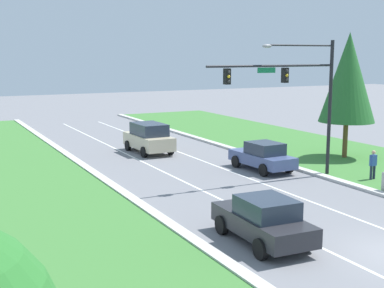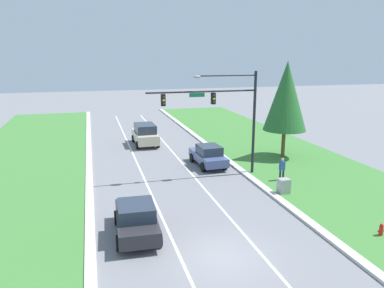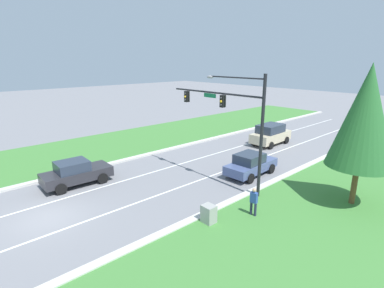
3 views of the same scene
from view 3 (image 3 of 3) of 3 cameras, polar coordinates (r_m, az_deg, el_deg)
ground_plane at (r=18.75m, az=-25.95°, el=-12.54°), size 160.00×160.00×0.00m
curb_strip_right at (r=14.08m, az=-18.67°, el=-21.35°), size 0.50×90.00×0.15m
curb_strip_left at (r=23.79m, az=-30.02°, el=-6.92°), size 0.50×90.00×0.15m
grass_verge_left at (r=28.72m, az=-32.41°, el=-3.70°), size 10.00×90.00×0.08m
lane_stripe_inner_left at (r=20.33m, az=-27.47°, el=-10.51°), size 0.14×81.00×0.01m
lane_stripe_inner_right at (r=17.21m, az=-24.11°, el=-14.91°), size 0.14×81.00×0.01m
traffic_signal_mast at (r=19.52m, az=7.66°, el=5.96°), size 8.03×0.41×7.63m
slate_blue_sedan at (r=22.84m, az=11.10°, el=-3.80°), size 2.20×4.59×1.72m
charcoal_sedan at (r=22.22m, az=-21.26°, el=-5.12°), size 2.25×4.64×1.75m
champagne_suv at (r=31.58m, az=14.72°, el=1.82°), size 2.31×4.79×2.10m
utility_cabinet at (r=16.23m, az=3.19°, el=-13.27°), size 0.70×0.60×1.04m
pedestrian at (r=17.01m, az=11.67°, el=-10.56°), size 0.40×0.26×1.69m
conifer_near_right_tree at (r=19.23m, az=30.08°, el=4.55°), size 3.64×3.64×8.27m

